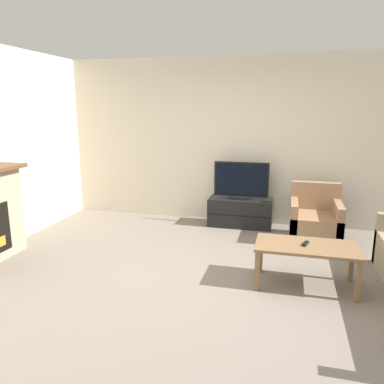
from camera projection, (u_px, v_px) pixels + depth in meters
The scene contains 7 objects.
ground_plane at pixel (208, 284), 4.09m from camera, with size 24.00×24.00×0.00m, color slate.
wall_back at pixel (240, 141), 6.11m from camera, with size 12.00×0.06×2.70m.
tv_stand at pixel (240, 212), 6.07m from camera, with size 1.01×0.43×0.45m.
tv at pixel (241, 182), 5.96m from camera, with size 0.87×0.18×0.59m.
armchair at pixel (315, 222), 5.40m from camera, with size 0.70×0.76×0.81m.
coffee_table at pixel (307, 250), 3.97m from camera, with size 1.07×0.56×0.46m.
remote at pixel (305, 244), 3.97m from camera, with size 0.08×0.16×0.02m.
Camera 1 is at (0.78, -3.70, 1.87)m, focal length 35.00 mm.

